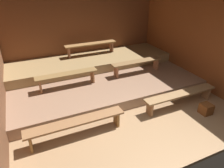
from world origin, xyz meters
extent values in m
cube|color=#987552|center=(0.00, 2.50, -0.04)|extent=(6.36, 5.79, 0.08)
cube|color=brown|center=(0.00, 5.02, 1.30)|extent=(6.36, 0.06, 2.60)
cube|color=brown|center=(2.81, 2.50, 1.30)|extent=(0.06, 5.79, 2.60)
cube|color=#906C53|center=(0.00, 3.31, 0.15)|extent=(5.56, 3.37, 0.29)
cube|color=#95764B|center=(0.00, 4.22, 0.44)|extent=(5.56, 1.55, 0.29)
cube|color=brown|center=(-1.41, 1.22, 0.39)|extent=(2.14, 0.30, 0.04)
cube|color=olive|center=(-2.36, 1.22, 0.18)|extent=(0.05, 0.24, 0.37)
cube|color=olive|center=(-0.46, 1.22, 0.18)|extent=(0.05, 0.24, 0.37)
cube|color=olive|center=(1.41, 1.22, 0.39)|extent=(2.14, 0.30, 0.04)
cube|color=#916542|center=(0.46, 1.22, 0.18)|extent=(0.05, 0.24, 0.37)
cube|color=#916542|center=(2.36, 1.22, 0.18)|extent=(0.05, 0.24, 0.37)
cube|color=olive|center=(-1.14, 3.03, 0.68)|extent=(1.74, 0.30, 0.04)
cube|color=#97643F|center=(-1.89, 3.03, 0.47)|extent=(0.05, 0.24, 0.37)
cube|color=#97643F|center=(-0.39, 3.03, 0.47)|extent=(0.05, 0.24, 0.37)
cube|color=olive|center=(1.14, 3.03, 0.68)|extent=(1.74, 0.30, 0.04)
cube|color=#955F41|center=(0.39, 3.03, 0.47)|extent=(0.05, 0.24, 0.37)
cube|color=#955F41|center=(1.89, 3.03, 0.47)|extent=(0.05, 0.24, 0.37)
cube|color=olive|center=(0.13, 4.58, 0.97)|extent=(1.87, 0.30, 0.04)
cube|color=#935E48|center=(-0.69, 4.58, 0.77)|extent=(0.05, 0.24, 0.37)
cube|color=#935E48|center=(0.94, 4.58, 0.77)|extent=(0.05, 0.24, 0.37)
cube|color=brown|center=(1.80, 0.68, 0.13)|extent=(0.27, 0.27, 0.27)
camera|label=1|loc=(-2.16, -2.25, 3.10)|focal=32.95mm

